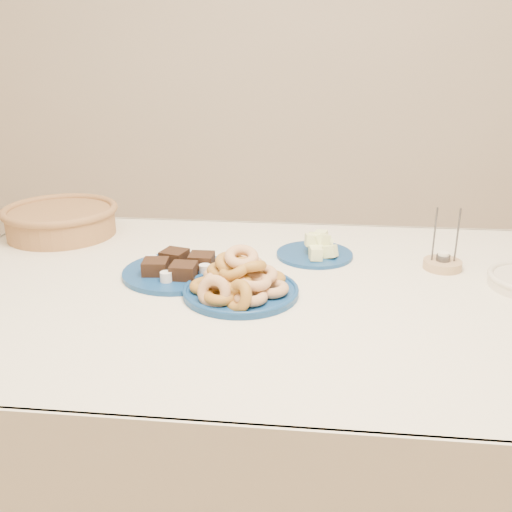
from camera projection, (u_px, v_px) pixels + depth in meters
name	position (u px, v px, depth m)	size (l,w,h in m)	color
dining_table	(258.00, 325.00, 1.45)	(1.71, 1.11, 0.75)	brown
donut_platter	(240.00, 282.00, 1.35)	(0.37, 0.37, 0.13)	navy
melon_plate	(317.00, 249.00, 1.62)	(0.24, 0.24, 0.07)	navy
brownie_plate	(178.00, 269.00, 1.49)	(0.31, 0.31, 0.05)	navy
wicker_basket	(61.00, 219.00, 1.79)	(0.40, 0.40, 0.09)	brown
candle_holder	(442.00, 263.00, 1.53)	(0.11, 0.11, 0.17)	tan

